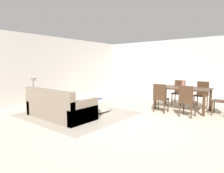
{
  "coord_description": "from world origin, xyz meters",
  "views": [
    {
      "loc": [
        2.7,
        -4.19,
        1.51
      ],
      "look_at": [
        -1.3,
        0.85,
        0.79
      ],
      "focal_mm": 31.06,
      "sensor_mm": 36.0,
      "label": 1
    }
  ],
  "objects_px": {
    "dining_table": "(183,90)",
    "dining_chair_far_left": "(179,91)",
    "book_on_ottoman": "(98,99)",
    "dining_chair_far_right": "(202,93)",
    "ottoman_table": "(93,104)",
    "dining_chair_near_left": "(160,96)",
    "dining_chair_head_east": "(223,98)",
    "couch": "(59,108)",
    "vase_centerpiece": "(183,84)",
    "side_table": "(34,97)",
    "dining_chair_near_right": "(187,99)",
    "table_lamp": "(33,81)"
  },
  "relations": [
    {
      "from": "dining_chair_far_right",
      "to": "book_on_ottoman",
      "type": "distance_m",
      "value": 3.73
    },
    {
      "from": "table_lamp",
      "to": "couch",
      "type": "bearing_deg",
      "value": 0.73
    },
    {
      "from": "dining_table",
      "to": "dining_chair_head_east",
      "type": "relative_size",
      "value": 1.82
    },
    {
      "from": "dining_table",
      "to": "vase_centerpiece",
      "type": "relative_size",
      "value": 7.72
    },
    {
      "from": "couch",
      "to": "dining_chair_near_right",
      "type": "relative_size",
      "value": 2.23
    },
    {
      "from": "dining_chair_near_right",
      "to": "dining_chair_far_left",
      "type": "distance_m",
      "value": 1.91
    },
    {
      "from": "side_table",
      "to": "table_lamp",
      "type": "distance_m",
      "value": 0.53
    },
    {
      "from": "book_on_ottoman",
      "to": "dining_chair_far_right",
      "type": "bearing_deg",
      "value": 48.34
    },
    {
      "from": "ottoman_table",
      "to": "dining_chair_far_right",
      "type": "relative_size",
      "value": 1.13
    },
    {
      "from": "dining_chair_near_left",
      "to": "vase_centerpiece",
      "type": "relative_size",
      "value": 4.25
    },
    {
      "from": "dining_chair_near_left",
      "to": "dining_chair_far_left",
      "type": "xyz_separation_m",
      "value": [
        -0.02,
        1.7,
        0.0
      ]
    },
    {
      "from": "side_table",
      "to": "dining_table",
      "type": "height_order",
      "value": "dining_table"
    },
    {
      "from": "table_lamp",
      "to": "dining_chair_near_right",
      "type": "height_order",
      "value": "table_lamp"
    },
    {
      "from": "side_table",
      "to": "table_lamp",
      "type": "bearing_deg",
      "value": -14.04
    },
    {
      "from": "ottoman_table",
      "to": "dining_chair_head_east",
      "type": "xyz_separation_m",
      "value": [
        3.42,
        2.02,
        0.29
      ]
    },
    {
      "from": "dining_chair_far_left",
      "to": "table_lamp",
      "type": "bearing_deg",
      "value": -129.35
    },
    {
      "from": "dining_chair_far_left",
      "to": "couch",
      "type": "bearing_deg",
      "value": -116.34
    },
    {
      "from": "side_table",
      "to": "book_on_ottoman",
      "type": "height_order",
      "value": "side_table"
    },
    {
      "from": "couch",
      "to": "dining_chair_near_left",
      "type": "distance_m",
      "value": 3.1
    },
    {
      "from": "dining_table",
      "to": "dining_chair_head_east",
      "type": "bearing_deg",
      "value": 0.8
    },
    {
      "from": "dining_table",
      "to": "ottoman_table",
      "type": "bearing_deg",
      "value": -137.92
    },
    {
      "from": "dining_chair_far_left",
      "to": "dining_chair_far_right",
      "type": "height_order",
      "value": "same"
    },
    {
      "from": "ottoman_table",
      "to": "dining_chair_far_right",
      "type": "xyz_separation_m",
      "value": [
        2.62,
        2.86,
        0.29
      ]
    },
    {
      "from": "dining_table",
      "to": "dining_chair_head_east",
      "type": "height_order",
      "value": "dining_chair_head_east"
    },
    {
      "from": "dining_table",
      "to": "dining_chair_near_left",
      "type": "xyz_separation_m",
      "value": [
        -0.41,
        -0.82,
        -0.15
      ]
    },
    {
      "from": "table_lamp",
      "to": "book_on_ottoman",
      "type": "distance_m",
      "value": 2.17
    },
    {
      "from": "couch",
      "to": "vase_centerpiece",
      "type": "distance_m",
      "value": 4.07
    },
    {
      "from": "dining_table",
      "to": "dining_chair_near_right",
      "type": "distance_m",
      "value": 0.94
    },
    {
      "from": "dining_chair_near_right",
      "to": "dining_chair_far_right",
      "type": "xyz_separation_m",
      "value": [
        -0.01,
        1.69,
        0.0
      ]
    },
    {
      "from": "dining_chair_far_left",
      "to": "dining_chair_far_right",
      "type": "relative_size",
      "value": 1.0
    },
    {
      "from": "vase_centerpiece",
      "to": "dining_chair_head_east",
      "type": "bearing_deg",
      "value": -1.28
    },
    {
      "from": "side_table",
      "to": "vase_centerpiece",
      "type": "bearing_deg",
      "value": 40.64
    },
    {
      "from": "ottoman_table",
      "to": "dining_table",
      "type": "xyz_separation_m",
      "value": [
        2.22,
        2.0,
        0.44
      ]
    },
    {
      "from": "dining_chair_head_east",
      "to": "vase_centerpiece",
      "type": "distance_m",
      "value": 1.25
    },
    {
      "from": "table_lamp",
      "to": "vase_centerpiece",
      "type": "xyz_separation_m",
      "value": [
        3.76,
        3.23,
        -0.13
      ]
    },
    {
      "from": "couch",
      "to": "table_lamp",
      "type": "height_order",
      "value": "table_lamp"
    },
    {
      "from": "table_lamp",
      "to": "dining_table",
      "type": "distance_m",
      "value": 4.94
    },
    {
      "from": "dining_table",
      "to": "side_table",
      "type": "bearing_deg",
      "value": -139.75
    },
    {
      "from": "ottoman_table",
      "to": "dining_chair_near_left",
      "type": "height_order",
      "value": "dining_chair_near_left"
    },
    {
      "from": "dining_table",
      "to": "dining_chair_near_left",
      "type": "height_order",
      "value": "dining_chair_near_left"
    },
    {
      "from": "dining_chair_far_left",
      "to": "book_on_ottoman",
      "type": "height_order",
      "value": "dining_chair_far_left"
    },
    {
      "from": "dining_chair_near_left",
      "to": "dining_chair_head_east",
      "type": "distance_m",
      "value": 1.82
    },
    {
      "from": "dining_chair_far_left",
      "to": "dining_chair_far_right",
      "type": "distance_m",
      "value": 0.83
    },
    {
      "from": "ottoman_table",
      "to": "dining_chair_head_east",
      "type": "bearing_deg",
      "value": 30.59
    },
    {
      "from": "dining_chair_near_right",
      "to": "couch",
      "type": "bearing_deg",
      "value": -140.62
    },
    {
      "from": "book_on_ottoman",
      "to": "dining_chair_far_left",
      "type": "bearing_deg",
      "value": 59.59
    },
    {
      "from": "side_table",
      "to": "dining_chair_near_left",
      "type": "distance_m",
      "value": 4.1
    },
    {
      "from": "dining_table",
      "to": "dining_chair_far_left",
      "type": "height_order",
      "value": "dining_chair_far_left"
    },
    {
      "from": "dining_chair_near_left",
      "to": "dining_chair_head_east",
      "type": "relative_size",
      "value": 1.0
    },
    {
      "from": "ottoman_table",
      "to": "table_lamp",
      "type": "xyz_separation_m",
      "value": [
        -1.54,
        -1.18,
        0.76
      ]
    }
  ]
}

